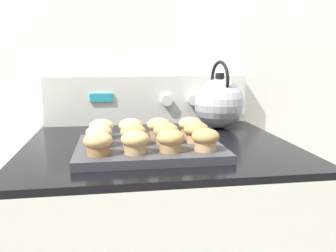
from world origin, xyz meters
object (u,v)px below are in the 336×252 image
object	(u,v)px
muffin_r2_c0	(101,128)
muffin_r2_c1	(131,128)
muffin_r1_c1	(133,134)
muffin_r0_c1	(135,142)
muffin_r2_c3	(190,126)
muffin_r1_c3	(196,132)
muffin_r0_c0	(98,143)
muffin_r1_c2	(166,133)
muffin_pan	(149,148)
muffin_r0_c2	(171,140)
tea_kettle	(219,102)
muffin_r0_c3	(205,139)
muffin_r2_c2	(160,127)
muffin_r1_c0	(99,135)

from	to	relation	value
muffin_r2_c0	muffin_r2_c1	world-z (taller)	same
muffin_r1_c1	muffin_r2_c1	xyz separation A→B (m)	(-0.00, 0.09, 0.00)
muffin_r0_c1	muffin_r2_c3	world-z (taller)	same
muffin_r1_c3	muffin_r2_c0	size ratio (longest dim) A/B	1.00
muffin_r0_c0	muffin_r1_c2	world-z (taller)	same
muffin_pan	muffin_r2_c3	distance (m)	0.16
muffin_r1_c1	muffin_r1_c2	xyz separation A→B (m)	(0.09, 0.00, 0.00)
muffin_r1_c2	muffin_r2_c1	bearing A→B (deg)	136.61
muffin_r0_c2	muffin_r2_c0	bearing A→B (deg)	135.17
muffin_r2_c3	tea_kettle	world-z (taller)	tea_kettle
muffin_r2_c3	muffin_r1_c3	bearing A→B (deg)	-90.72
muffin_r1_c3	muffin_r2_c3	bearing A→B (deg)	89.28
muffin_r0_c3	muffin_r1_c1	xyz separation A→B (m)	(-0.18, 0.08, 0.00)
muffin_pan	muffin_r0_c1	world-z (taller)	muffin_r0_c1
muffin_pan	tea_kettle	size ratio (longest dim) A/B	1.60
muffin_r0_c0	muffin_r1_c1	xyz separation A→B (m)	(0.09, 0.09, 0.00)
muffin_r0_c0	muffin_r1_c1	size ratio (longest dim) A/B	1.00
muffin_pan	muffin_r2_c3	bearing A→B (deg)	32.81
muffin_r1_c3	tea_kettle	xyz separation A→B (m)	(0.15, 0.29, 0.04)
muffin_pan	muffin_r0_c3	bearing A→B (deg)	-33.25
muffin_r1_c1	muffin_r2_c3	size ratio (longest dim) A/B	1.00
muffin_pan	muffin_r2_c0	size ratio (longest dim) A/B	5.54
muffin_r1_c2	muffin_r2_c3	bearing A→B (deg)	44.58
muffin_pan	muffin_r1_c2	bearing A→B (deg)	0.61
muffin_r2_c2	muffin_r1_c2	bearing A→B (deg)	-86.49
muffin_r2_c1	muffin_r0_c0	bearing A→B (deg)	-116.58
muffin_r0_c3	muffin_r0_c0	bearing A→B (deg)	-179.86
muffin_r2_c3	muffin_r2_c0	bearing A→B (deg)	179.27
muffin_r1_c3	muffin_r0_c0	bearing A→B (deg)	-161.06
muffin_r0_c1	muffin_r2_c3	distance (m)	0.25
muffin_r1_c2	muffin_r2_c0	size ratio (longest dim) A/B	1.00
muffin_r1_c2	muffin_r2_c1	distance (m)	0.13
muffin_r1_c1	muffin_r2_c1	size ratio (longest dim) A/B	1.00
muffin_r0_c1	muffin_r1_c2	distance (m)	0.13
muffin_r1_c1	muffin_r2_c1	bearing A→B (deg)	91.51
muffin_r1_c2	muffin_r1_c3	distance (m)	0.08
muffin_r0_c3	muffin_r1_c2	world-z (taller)	same
muffin_r0_c1	muffin_r2_c2	xyz separation A→B (m)	(0.08, 0.17, 0.00)
muffin_r2_c0	muffin_r2_c3	bearing A→B (deg)	-0.73
muffin_r2_c0	muffin_r0_c1	bearing A→B (deg)	-64.13
muffin_r2_c0	muffin_r2_c3	size ratio (longest dim) A/B	1.00
muffin_r0_c3	muffin_r1_c0	world-z (taller)	same
tea_kettle	muffin_r0_c2	bearing A→B (deg)	-122.29
muffin_r1_c2	muffin_r2_c2	distance (m)	0.08
muffin_r0_c1	muffin_r1_c1	bearing A→B (deg)	89.45
muffin_r1_c3	tea_kettle	size ratio (longest dim) A/B	0.29
muffin_r1_c3	tea_kettle	distance (m)	0.33
muffin_pan	muffin_r0_c3	xyz separation A→B (m)	(0.13, -0.09, 0.04)
muffin_pan	muffin_r0_c3	size ratio (longest dim) A/B	5.54
muffin_pan	muffin_r1_c3	size ratio (longest dim) A/B	5.54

